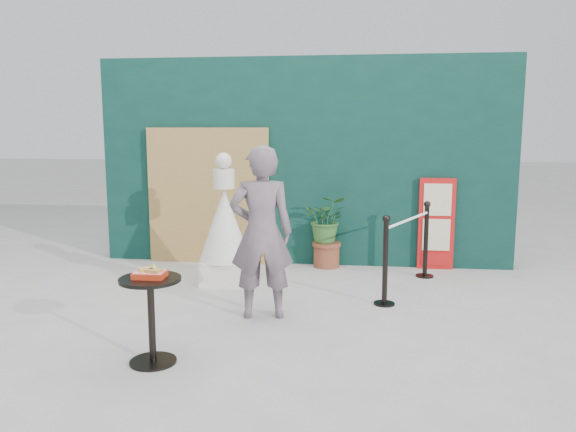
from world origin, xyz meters
The scene contains 10 objects.
ground centered at (0.00, 0.00, 0.00)m, with size 60.00×60.00×0.00m, color #ADAAA5.
back_wall centered at (0.00, 3.15, 1.50)m, with size 6.00×0.30×3.00m, color #0A2E27.
bamboo_fence centered at (-1.40, 2.94, 1.00)m, with size 1.80×0.08×2.00m, color tan.
woman centered at (-0.21, 0.62, 0.91)m, with size 0.66×0.44×1.82m, color slate.
menu_board centered at (1.90, 2.95, 0.65)m, with size 0.50×0.07×1.30m.
statue centered at (-0.90, 1.84, 0.69)m, with size 0.66×0.66×1.69m.
cafe_table centered at (-0.93, -0.68, 0.50)m, with size 0.52×0.52×0.75m.
food_basket centered at (-0.93, -0.68, 0.79)m, with size 0.26×0.19×0.11m.
planter centered at (0.35, 2.88, 0.60)m, with size 0.61×0.53×1.04m.
stanchion_barrier centered at (1.41, 1.84, 0.49)m, with size 0.84×1.54×1.03m.
Camera 1 is at (0.77, -5.07, 1.99)m, focal length 35.00 mm.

